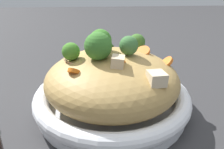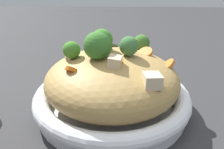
{
  "view_description": "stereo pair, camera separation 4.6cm",
  "coord_description": "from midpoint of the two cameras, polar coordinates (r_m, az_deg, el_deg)",
  "views": [
    {
      "loc": [
        0.03,
        0.42,
        0.27
      ],
      "look_at": [
        0.0,
        0.0,
        0.08
      ],
      "focal_mm": 36.51,
      "sensor_mm": 36.0,
      "label": 1
    },
    {
      "loc": [
        -0.02,
        0.42,
        0.27
      ],
      "look_at": [
        0.0,
        0.0,
        0.08
      ],
      "focal_mm": 36.51,
      "sensor_mm": 36.0,
      "label": 2
    }
  ],
  "objects": [
    {
      "name": "serving_bowl",
      "position": [
        0.48,
        2.72,
        -6.07
      ],
      "size": [
        0.32,
        0.32,
        0.05
      ],
      "color": "white",
      "rests_on": "ground_plane"
    },
    {
      "name": "broccoli_florets",
      "position": [
        0.45,
        1.77,
        7.34
      ],
      "size": [
        0.19,
        0.16,
        0.08
      ],
      "color": "#98BC79",
      "rests_on": "serving_bowl"
    },
    {
      "name": "chicken_chunks",
      "position": [
        0.39,
        9.33,
        0.35
      ],
      "size": [
        0.09,
        0.07,
        0.04
      ],
      "color": "beige",
      "rests_on": "serving_bowl"
    },
    {
      "name": "noodle_heap",
      "position": [
        0.46,
        2.82,
        -1.26
      ],
      "size": [
        0.27,
        0.27,
        0.11
      ],
      "color": "#AF8B4D",
      "rests_on": "serving_bowl"
    },
    {
      "name": "ground_plane",
      "position": [
        0.5,
        2.66,
        -8.57
      ],
      "size": [
        3.0,
        3.0,
        0.0
      ],
      "primitive_type": "plane",
      "color": "#2F2F30"
    },
    {
      "name": "zucchini_slices",
      "position": [
        0.49,
        0.83,
        6.61
      ],
      "size": [
        0.06,
        0.1,
        0.04
      ],
      "color": "beige",
      "rests_on": "serving_bowl"
    },
    {
      "name": "carrot_coins",
      "position": [
        0.46,
        6.55,
        4.23
      ],
      "size": [
        0.21,
        0.14,
        0.04
      ],
      "color": "orange",
      "rests_on": "serving_bowl"
    }
  ]
}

